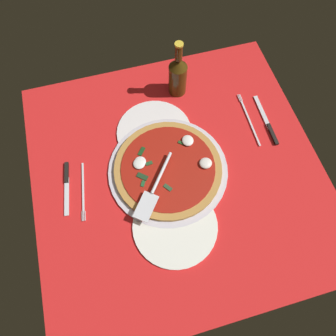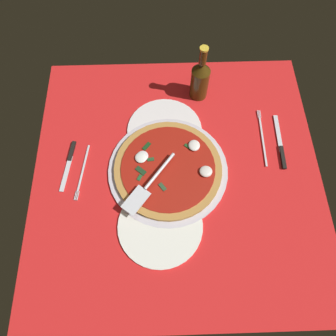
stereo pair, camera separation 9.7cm
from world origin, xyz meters
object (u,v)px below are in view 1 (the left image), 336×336
at_px(beer_bottle, 178,75).
at_px(pizza_server, 155,188).
at_px(dinner_plate_left, 175,226).
at_px(dinner_plate_right, 154,132).
at_px(place_setting_far, 75,187).
at_px(pizza, 168,168).
at_px(place_setting_near, 258,122).

bearing_deg(beer_bottle, pizza_server, 153.93).
xyz_separation_m(dinner_plate_left, dinner_plate_right, (0.33, -0.02, 0.00)).
bearing_deg(pizza_server, place_setting_far, -71.22).
relative_size(dinner_plate_right, pizza, 0.74).
xyz_separation_m(dinner_plate_right, pizza, (-0.15, -0.01, 0.01)).
bearing_deg(place_setting_far, pizza, 94.01).
relative_size(place_setting_far, beer_bottle, 0.94).
bearing_deg(place_setting_near, dinner_plate_right, 82.78).
xyz_separation_m(pizza_server, place_setting_near, (0.15, -0.41, -0.04)).
height_order(pizza, beer_bottle, beer_bottle).
height_order(pizza_server, place_setting_near, pizza_server).
relative_size(dinner_plate_left, dinner_plate_right, 1.00).
xyz_separation_m(dinner_plate_right, place_setting_near, (-0.06, -0.36, -0.00)).
xyz_separation_m(dinner_plate_right, place_setting_far, (-0.13, 0.29, -0.00)).
relative_size(dinner_plate_left, place_setting_far, 1.22).
distance_m(pizza, beer_bottle, 0.33).
bearing_deg(place_setting_far, beer_bottle, 131.70).
distance_m(dinner_plate_right, pizza, 0.15).
distance_m(pizza_server, place_setting_near, 0.44).
bearing_deg(pizza, beer_bottle, -21.36).
distance_m(dinner_plate_left, dinner_plate_right, 0.33).
relative_size(pizza_server, beer_bottle, 0.91).
bearing_deg(dinner_plate_right, place_setting_near, -98.97).
height_order(place_setting_near, place_setting_far, same).
xyz_separation_m(pizza_server, beer_bottle, (0.36, -0.18, 0.04)).
distance_m(dinner_plate_left, pizza, 0.18).
bearing_deg(pizza, place_setting_far, 86.07).
distance_m(place_setting_far, beer_bottle, 0.51).
distance_m(dinner_plate_right, pizza_server, 0.22).
distance_m(pizza_server, place_setting_far, 0.26).
distance_m(dinner_plate_right, place_setting_far, 0.32).
relative_size(dinner_plate_right, place_setting_far, 1.22).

